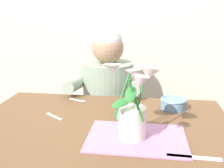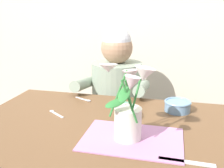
# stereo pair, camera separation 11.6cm
# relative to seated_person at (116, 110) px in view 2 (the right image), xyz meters

# --- Properties ---
(wood_panel_backdrop) EXTENTS (4.00, 0.10, 2.50)m
(wood_panel_backdrop) POSITION_rel_seated_person_xyz_m (0.06, 0.43, 0.69)
(wood_panel_backdrop) COLOR beige
(wood_panel_backdrop) RESTS_ON ground_plane
(dining_table) EXTENTS (1.20, 0.80, 0.74)m
(dining_table) POSITION_rel_seated_person_xyz_m (0.06, -0.62, 0.08)
(dining_table) COLOR brown
(dining_table) RESTS_ON ground_plane
(seated_person) EXTENTS (0.45, 0.47, 1.14)m
(seated_person) POSITION_rel_seated_person_xyz_m (0.00, 0.00, 0.00)
(seated_person) COLOR #4C4C56
(seated_person) RESTS_ON ground_plane
(striped_placemat) EXTENTS (0.40, 0.28, 0.00)m
(striped_placemat) POSITION_rel_seated_person_xyz_m (0.23, -0.73, 0.18)
(striped_placemat) COLOR #B275A3
(striped_placemat) RESTS_ON dining_table
(flower_vase) EXTENTS (0.24, 0.24, 0.31)m
(flower_vase) POSITION_rel_seated_person_xyz_m (0.21, -0.73, 0.32)
(flower_vase) COLOR silver
(flower_vase) RESTS_ON dining_table
(ceramic_bowl) EXTENTS (0.14, 0.14, 0.06)m
(ceramic_bowl) POSITION_rel_seated_person_xyz_m (0.40, -0.37, 0.21)
(ceramic_bowl) COLOR #6689A8
(ceramic_bowl) RESTS_ON dining_table
(dinner_knife) EXTENTS (0.19, 0.02, 0.00)m
(dinner_knife) POSITION_rel_seated_person_xyz_m (0.43, -0.84, 0.18)
(dinner_knife) COLOR silver
(dinner_knife) RESTS_ON dining_table
(tea_cup) EXTENTS (0.09, 0.07, 0.08)m
(tea_cup) POSITION_rel_seated_person_xyz_m (0.16, -0.54, 0.22)
(tea_cup) COLOR #569970
(tea_cup) RESTS_ON dining_table
(spoon_0) EXTENTS (0.11, 0.08, 0.01)m
(spoon_0) POSITION_rel_seated_person_xyz_m (-0.20, -0.55, 0.18)
(spoon_0) COLOR silver
(spoon_0) RESTS_ON dining_table
(spoon_1) EXTENTS (0.11, 0.07, 0.01)m
(spoon_1) POSITION_rel_seated_person_xyz_m (-0.11, -0.33, 0.18)
(spoon_1) COLOR silver
(spoon_1) RESTS_ON dining_table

